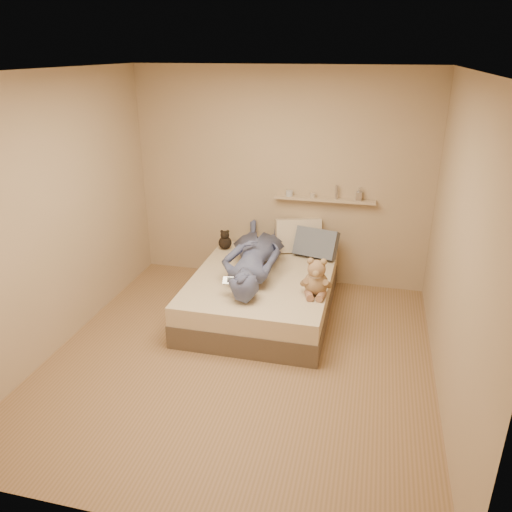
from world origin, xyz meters
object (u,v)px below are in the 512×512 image
(pillow_cream, at_px, (298,235))
(pillow_grey, at_px, (316,243))
(dark_plush, at_px, (225,241))
(person, at_px, (254,255))
(wall_shelf, at_px, (325,199))
(teddy_bear, at_px, (316,280))
(game_console, at_px, (232,281))
(bed, at_px, (262,294))

(pillow_cream, xyz_separation_m, pillow_grey, (0.24, -0.14, -0.03))
(dark_plush, distance_m, person, 0.78)
(dark_plush, relative_size, pillow_grey, 0.50)
(dark_plush, xyz_separation_m, wall_shelf, (1.18, 0.24, 0.54))
(pillow_cream, height_order, person, pillow_cream)
(teddy_bear, bearing_deg, pillow_grey, 97.29)
(person, xyz_separation_m, wall_shelf, (0.66, 0.81, 0.45))
(dark_plush, height_order, wall_shelf, wall_shelf)
(dark_plush, xyz_separation_m, pillow_cream, (0.89, 0.16, 0.09))
(game_console, bearing_deg, pillow_grey, 60.97)
(pillow_grey, distance_m, person, 0.85)
(game_console, xyz_separation_m, wall_shelf, (0.73, 1.45, 0.48))
(bed, height_order, pillow_grey, pillow_grey)
(teddy_bear, bearing_deg, dark_plush, 141.82)
(teddy_bear, xyz_separation_m, dark_plush, (-1.25, 0.99, -0.06))
(bed, height_order, person, person)
(pillow_grey, relative_size, wall_shelf, 0.42)
(dark_plush, xyz_separation_m, person, (0.51, -0.57, 0.09))
(person, height_order, wall_shelf, wall_shelf)
(teddy_bear, height_order, person, person)
(teddy_bear, height_order, dark_plush, teddy_bear)
(bed, xyz_separation_m, pillow_grey, (0.50, 0.69, 0.40))
(dark_plush, xyz_separation_m, pillow_grey, (1.12, 0.02, 0.06))
(pillow_cream, distance_m, pillow_grey, 0.28)
(teddy_bear, height_order, wall_shelf, wall_shelf)
(bed, distance_m, teddy_bear, 0.81)
(pillow_grey, bearing_deg, bed, -125.89)
(bed, height_order, game_console, game_console)
(pillow_cream, relative_size, person, 0.32)
(teddy_bear, distance_m, dark_plush, 1.60)
(game_console, bearing_deg, person, 83.78)
(game_console, distance_m, teddy_bear, 0.84)
(pillow_grey, bearing_deg, dark_plush, -178.99)
(pillow_cream, xyz_separation_m, wall_shelf, (0.29, 0.08, 0.45))
(game_console, relative_size, wall_shelf, 0.17)
(person, bearing_deg, pillow_grey, -140.60)
(dark_plush, bearing_deg, pillow_grey, 1.01)
(teddy_bear, bearing_deg, wall_shelf, 93.64)
(pillow_cream, relative_size, wall_shelf, 0.46)
(game_console, bearing_deg, teddy_bear, 15.31)
(game_console, relative_size, pillow_cream, 0.36)
(game_console, xyz_separation_m, person, (0.07, 0.63, 0.03))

